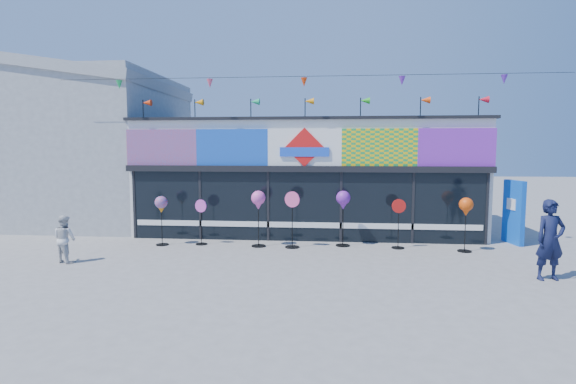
# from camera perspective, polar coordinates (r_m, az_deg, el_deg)

# --- Properties ---
(ground) EXTENTS (80.00, 80.00, 0.00)m
(ground) POSITION_cam_1_polar(r_m,az_deg,el_deg) (11.66, 1.09, -9.67)
(ground) COLOR slate
(ground) RESTS_ON ground
(kite_shop) EXTENTS (16.00, 5.70, 5.31)m
(kite_shop) POSITION_cam_1_polar(r_m,az_deg,el_deg) (17.22, 2.58, 2.16)
(kite_shop) COLOR white
(kite_shop) RESTS_ON ground
(neighbour_building) EXTENTS (8.18, 7.20, 6.87)m
(neighbour_building) POSITION_cam_1_polar(r_m,az_deg,el_deg) (21.20, -25.49, 5.39)
(neighbour_building) COLOR #A7AAAC
(neighbour_building) RESTS_ON ground
(blue_sign) EXTENTS (0.33, 1.04, 2.05)m
(blue_sign) POSITION_cam_1_polar(r_m,az_deg,el_deg) (16.15, 26.73, -2.28)
(blue_sign) COLOR blue
(blue_sign) RESTS_ON ground
(spinner_0) EXTENTS (0.40, 0.40, 1.57)m
(spinner_0) POSITION_cam_1_polar(r_m,az_deg,el_deg) (14.72, -15.80, -1.72)
(spinner_0) COLOR black
(spinner_0) RESTS_ON ground
(spinner_1) EXTENTS (0.40, 0.37, 1.45)m
(spinner_1) POSITION_cam_1_polar(r_m,az_deg,el_deg) (14.59, -10.98, -3.61)
(spinner_1) COLOR black
(spinner_1) RESTS_ON ground
(spinner_2) EXTENTS (0.45, 0.45, 1.76)m
(spinner_2) POSITION_cam_1_polar(r_m,az_deg,el_deg) (13.97, -3.79, -1.27)
(spinner_2) COLOR black
(spinner_2) RESTS_ON ground
(spinner_3) EXTENTS (0.48, 0.45, 1.75)m
(spinner_3) POSITION_cam_1_polar(r_m,az_deg,el_deg) (13.85, 0.54, -3.33)
(spinner_3) COLOR black
(spinner_3) RESTS_ON ground
(spinner_4) EXTENTS (0.44, 0.44, 1.75)m
(spinner_4) POSITION_cam_1_polar(r_m,az_deg,el_deg) (14.12, 7.03, -1.25)
(spinner_4) COLOR black
(spinner_4) RESTS_ON ground
(spinner_5) EXTENTS (0.43, 0.39, 1.53)m
(spinner_5) POSITION_cam_1_polar(r_m,az_deg,el_deg) (14.18, 13.85, -3.77)
(spinner_5) COLOR black
(spinner_5) RESTS_ON ground
(spinner_6) EXTENTS (0.41, 0.41, 1.62)m
(spinner_6) POSITION_cam_1_polar(r_m,az_deg,el_deg) (14.26, 21.67, -1.96)
(spinner_6) COLOR black
(spinner_6) RESTS_ON ground
(adult_man) EXTENTS (0.76, 0.56, 1.89)m
(adult_man) POSITION_cam_1_polar(r_m,az_deg,el_deg) (12.12, 30.34, -5.28)
(adult_man) COLOR #111636
(adult_man) RESTS_ON ground
(child) EXTENTS (0.71, 0.55, 1.28)m
(child) POSITION_cam_1_polar(r_m,az_deg,el_deg) (13.54, -26.49, -5.34)
(child) COLOR silver
(child) RESTS_ON ground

